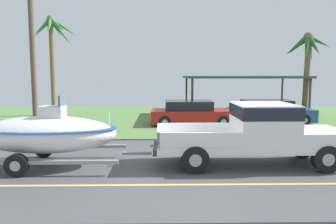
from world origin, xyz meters
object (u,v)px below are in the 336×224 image
at_px(pickup_truck_towing, 262,131).
at_px(parked_sedan_far, 192,114).
at_px(utility_pole, 32,36).
at_px(carport_awning, 242,78).
at_px(palm_tree_near_right, 52,37).
at_px(boat_on_trailer, 46,134).
at_px(parked_sedan_near, 269,112).
at_px(palm_tree_near_left, 307,55).

height_order(pickup_truck_towing, parked_sedan_far, pickup_truck_towing).
bearing_deg(utility_pole, carport_awning, 31.39).
bearing_deg(palm_tree_near_right, utility_pole, -78.37).
bearing_deg(pickup_truck_towing, boat_on_trailer, 180.00).
bearing_deg(boat_on_trailer, carport_awning, 52.57).
distance_m(boat_on_trailer, parked_sedan_near, 12.89).
relative_size(boat_on_trailer, carport_awning, 0.76).
relative_size(pickup_truck_towing, parked_sedan_far, 1.32).
xyz_separation_m(pickup_truck_towing, utility_pole, (-8.83, 4.87, 3.42)).
height_order(parked_sedan_near, carport_awning, carport_awning).
bearing_deg(carport_awning, parked_sedan_far, -135.40).
height_order(palm_tree_near_right, utility_pole, utility_pole).
distance_m(boat_on_trailer, palm_tree_near_right, 13.61).
xyz_separation_m(carport_awning, palm_tree_near_right, (-12.55, 0.79, 2.70)).
height_order(boat_on_trailer, parked_sedan_near, boat_on_trailer).
distance_m(parked_sedan_near, parked_sedan_far, 4.50).
height_order(pickup_truck_towing, palm_tree_near_left, palm_tree_near_left).
relative_size(pickup_truck_towing, palm_tree_near_right, 0.89).
distance_m(parked_sedan_near, palm_tree_near_left, 4.37).
relative_size(carport_awning, utility_pole, 0.87).
bearing_deg(utility_pole, palm_tree_near_left, 18.76).
relative_size(boat_on_trailer, parked_sedan_near, 1.21).
bearing_deg(palm_tree_near_left, carport_awning, 151.49).
relative_size(parked_sedan_near, carport_awning, 0.63).
relative_size(boat_on_trailer, palm_tree_near_right, 0.85).
xyz_separation_m(pickup_truck_towing, parked_sedan_far, (-1.47, 7.99, -0.39)).
relative_size(boat_on_trailer, palm_tree_near_left, 1.07).
distance_m(boat_on_trailer, palm_tree_near_left, 15.93).
height_order(parked_sedan_near, palm_tree_near_left, palm_tree_near_left).
bearing_deg(boat_on_trailer, pickup_truck_towing, -0.00).
distance_m(carport_awning, palm_tree_near_right, 12.87).
bearing_deg(palm_tree_near_left, boat_on_trailer, -141.46).
height_order(boat_on_trailer, palm_tree_near_left, palm_tree_near_left).
xyz_separation_m(parked_sedan_near, palm_tree_near_right, (-13.38, 3.90, 4.63)).
relative_size(palm_tree_near_right, utility_pole, 0.78).
bearing_deg(parked_sedan_near, parked_sedan_far, -173.70).
bearing_deg(palm_tree_near_right, parked_sedan_far, -26.24).
height_order(pickup_truck_towing, boat_on_trailer, boat_on_trailer).
relative_size(pickup_truck_towing, boat_on_trailer, 1.06).
xyz_separation_m(parked_sedan_far, palm_tree_near_left, (7.02, 1.76, 3.31)).
xyz_separation_m(pickup_truck_towing, palm_tree_near_left, (5.55, 9.75, 2.92)).
bearing_deg(palm_tree_near_left, parked_sedan_far, -165.90).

